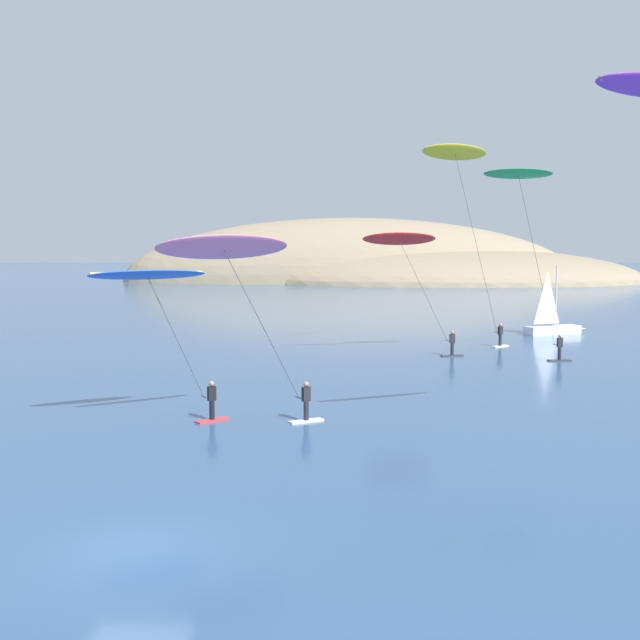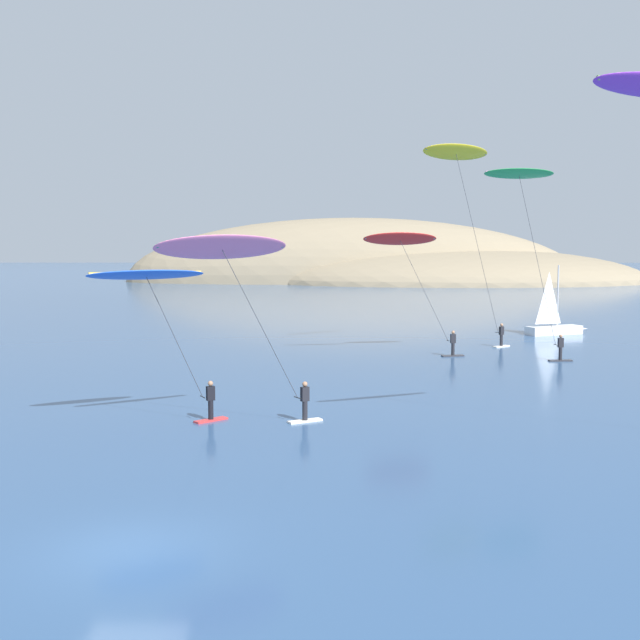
{
  "view_description": "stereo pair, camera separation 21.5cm",
  "coord_description": "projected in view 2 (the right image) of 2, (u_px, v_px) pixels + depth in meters",
  "views": [
    {
      "loc": [
        4.78,
        -18.82,
        7.43
      ],
      "look_at": [
        4.19,
        25.25,
        3.24
      ],
      "focal_mm": 45.0,
      "sensor_mm": 36.0,
      "label": 1
    },
    {
      "loc": [
        4.99,
        -18.82,
        7.43
      ],
      "look_at": [
        4.19,
        25.25,
        3.24
      ],
      "focal_mm": 45.0,
      "sensor_mm": 36.0,
      "label": 2
    }
  ],
  "objects": [
    {
      "name": "kitesurfer_blue",
      "position": [
        153.0,
        288.0,
        32.09
      ],
      "size": [
        5.39,
        3.62,
        6.49
      ],
      "color": "red",
      "rests_on": "ground"
    },
    {
      "name": "kitesurfer_pink",
      "position": [
        228.0,
        258.0,
        31.13
      ],
      "size": [
        6.63,
        4.65,
        7.86
      ],
      "color": "silver",
      "rests_on": "ground"
    },
    {
      "name": "kitesurfer_red",
      "position": [
        405.0,
        248.0,
        51.95
      ],
      "size": [
        6.91,
        2.05,
        8.25
      ],
      "color": "#2D2D33",
      "rests_on": "ground"
    },
    {
      "name": "kitesurfer_yellow",
      "position": [
        459.0,
        165.0,
        54.39
      ],
      "size": [
        7.37,
        5.55,
        14.16
      ],
      "color": "silver",
      "rests_on": "ground"
    },
    {
      "name": "headland_island",
      "position": [
        396.0,
        282.0,
        157.47
      ],
      "size": [
        102.54,
        44.13,
        25.1
      ],
      "color": "#84755B",
      "rests_on": "ground"
    },
    {
      "name": "sailboat_near",
      "position": [
        557.0,
        327.0,
        66.04
      ],
      "size": [
        5.82,
        3.23,
        5.7
      ],
      "color": "white",
      "rests_on": "ground"
    },
    {
      "name": "kitesurfer_green",
      "position": [
        523.0,
        191.0,
        49.55
      ],
      "size": [
        6.09,
        2.1,
        12.11
      ],
      "color": "#2D2D33",
      "rests_on": "ground"
    },
    {
      "name": "ground_plane",
      "position": [
        130.0,
        550.0,
        19.53
      ],
      "size": [
        600.0,
        600.0,
        0.0
      ],
      "primitive_type": "plane",
      "color": "#2D4C75"
    }
  ]
}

